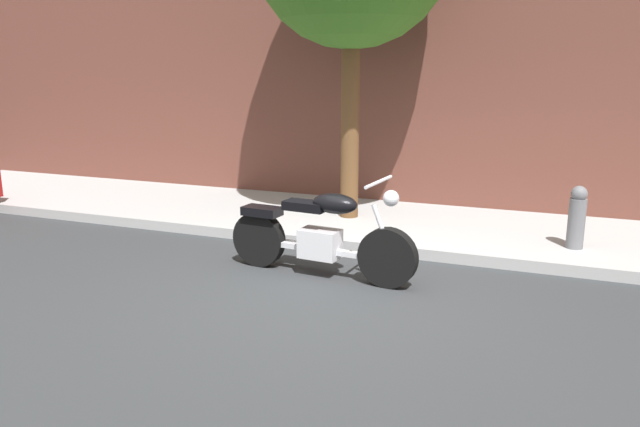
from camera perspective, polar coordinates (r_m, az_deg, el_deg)
ground_plane at (r=6.44m, az=0.14°, el=-7.28°), size 60.00×60.00×0.00m
sidewalk at (r=8.88m, az=6.46°, el=-1.04°), size 18.32×2.54×0.14m
motorcycle at (r=6.80m, az=0.00°, el=-2.10°), size 2.24×0.70×1.14m
fire_hydrant at (r=8.00m, az=22.65°, el=-0.78°), size 0.20×0.20×0.91m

